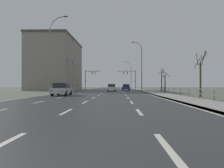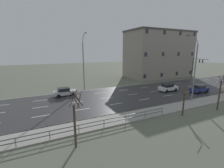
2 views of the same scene
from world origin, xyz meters
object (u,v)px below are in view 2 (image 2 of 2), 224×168
at_px(car_near_right, 168,87).
at_px(car_distant, 199,88).
at_px(street_lamp_midground, 194,69).
at_px(brick_building, 159,54).
at_px(car_far_left, 65,92).
at_px(street_lamp_left_bank, 84,63).
at_px(traffic_signal_left, 196,65).

bearing_deg(car_near_right, car_distant, 53.26).
xyz_separation_m(street_lamp_midground, brick_building, (-22.08, 12.22, 1.80)).
bearing_deg(street_lamp_midground, car_near_right, 168.88).
relative_size(car_far_left, brick_building, 0.20).
height_order(car_near_right, brick_building, brick_building).
relative_size(street_lamp_left_bank, brick_building, 0.56).
xyz_separation_m(street_lamp_left_bank, car_near_right, (8.47, 15.26, -4.83)).
xyz_separation_m(traffic_signal_left, brick_building, (-7.87, -7.50, 2.95)).
height_order(traffic_signal_left, car_distant, traffic_signal_left).
distance_m(street_lamp_midground, car_far_left, 22.52).
distance_m(car_near_right, brick_building, 20.10).
relative_size(traffic_signal_left, brick_building, 0.29).
distance_m(street_lamp_midground, car_distant, 8.23).
relative_size(street_lamp_left_bank, car_near_right, 2.77).
height_order(street_lamp_midground, car_near_right, street_lamp_midground).
bearing_deg(street_lamp_left_bank, street_lamp_midground, 43.22).
height_order(street_lamp_left_bank, brick_building, brick_building).
distance_m(street_lamp_midground, brick_building, 25.30).
height_order(car_far_left, brick_building, brick_building).
bearing_deg(car_distant, car_far_left, -111.14).
relative_size(traffic_signal_left, car_near_right, 1.45).
distance_m(car_distant, brick_building, 20.94).
relative_size(car_far_left, car_distant, 1.00).
relative_size(traffic_signal_left, car_far_left, 1.46).
bearing_deg(car_far_left, brick_building, 107.53).
bearing_deg(street_lamp_midground, street_lamp_left_bank, -136.78).
distance_m(street_lamp_left_bank, traffic_signal_left, 33.76).
relative_size(street_lamp_midground, street_lamp_left_bank, 0.93).
relative_size(street_lamp_midground, traffic_signal_left, 1.78).
xyz_separation_m(street_lamp_midground, traffic_signal_left, (-14.21, 19.72, -1.15)).
bearing_deg(street_lamp_left_bank, car_near_right, 60.98).
xyz_separation_m(street_lamp_midground, car_far_left, (-11.98, -18.54, -4.47)).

